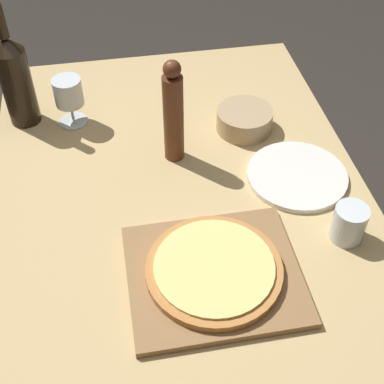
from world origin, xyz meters
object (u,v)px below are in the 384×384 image
wine_bottle (16,79)px  pizza (214,269)px  wine_glass (68,94)px  small_bowl (244,120)px  pepper_mill (173,114)px

wine_bottle → pizza: bearing=-56.7°
wine_bottle → wine_glass: 0.14m
wine_glass → small_bowl: 0.48m
pizza → wine_glass: size_ratio=2.06×
wine_bottle → pepper_mill: 0.45m
pizza → wine_glass: wine_glass is taller
pizza → small_bowl: 0.51m
small_bowl → pepper_mill: bearing=-159.1°
pizza → small_bowl: size_ratio=1.88×
pizza → wine_glass: 0.66m
pepper_mill → small_bowl: (0.21, 0.08, -0.11)m
wine_bottle → wine_glass: wine_bottle is taller
wine_glass → small_bowl: bearing=-13.7°
pepper_mill → wine_bottle: bearing=149.8°
wine_glass → small_bowl: wine_glass is taller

